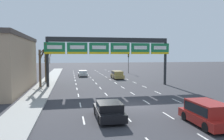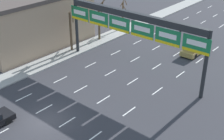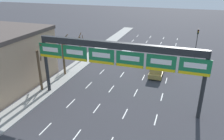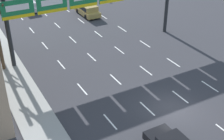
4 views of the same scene
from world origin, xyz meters
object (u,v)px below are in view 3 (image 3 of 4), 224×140
sign_gantry (116,54)px  tree_bare_closest (64,55)px  tree_bare_third (80,47)px  suv_gold (157,70)px  traffic_light_near_gantry (197,37)px  tree_bare_second (40,66)px  car_silver (126,55)px

sign_gantry → tree_bare_closest: (-9.83, 5.43, -2.90)m
tree_bare_third → tree_bare_closest: bearing=-87.5°
tree_bare_third → suv_gold: bearing=-6.5°
sign_gantry → traffic_light_near_gantry: 23.45m
tree_bare_second → traffic_light_near_gantry: bearing=48.9°
tree_bare_second → car_silver: bearing=66.4°
sign_gantry → traffic_light_near_gantry: (8.86, 21.57, -2.52)m
sign_gantry → traffic_light_near_gantry: bearing=67.7°
car_silver → tree_bare_third: tree_bare_third is taller
suv_gold → car_silver: bearing=138.3°
sign_gantry → car_silver: (-3.14, 15.54, -5.37)m
car_silver → tree_bare_second: tree_bare_second is taller
tree_bare_closest → tree_bare_third: bearing=92.5°
traffic_light_near_gantry → tree_bare_third: (-18.95, -10.26, -0.93)m
traffic_light_near_gantry → tree_bare_second: 28.63m
traffic_light_near_gantry → tree_bare_third: size_ratio=1.01×
suv_gold → sign_gantry: bearing=-108.9°
tree_bare_third → car_silver: bearing=31.4°
traffic_light_near_gantry → tree_bare_second: bearing=-131.1°
suv_gold → tree_bare_closest: size_ratio=0.77×
suv_gold → tree_bare_third: 13.63m
suv_gold → tree_bare_third: tree_bare_third is taller
tree_bare_third → sign_gantry: bearing=-48.3°
tree_bare_closest → tree_bare_second: bearing=-91.2°
traffic_light_near_gantry → tree_bare_closest: bearing=-139.2°
sign_gantry → car_silver: 16.74m
tree_bare_second → suv_gold: bearing=36.4°
car_silver → traffic_light_near_gantry: (12.00, 6.02, 2.85)m
tree_bare_closest → traffic_light_near_gantry: bearing=40.8°
tree_bare_second → tree_bare_third: size_ratio=1.26×
sign_gantry → tree_bare_closest: sign_gantry is taller
car_silver → tree_bare_closest: bearing=-123.5°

